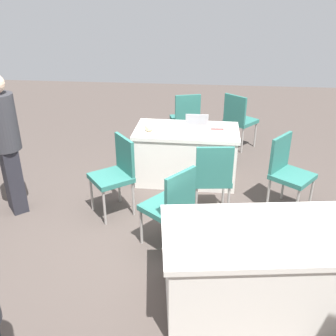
% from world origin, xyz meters
% --- Properties ---
extents(ground_plane, '(14.40, 14.40, 0.00)m').
position_xyz_m(ground_plane, '(0.00, 0.00, 0.00)').
color(ground_plane, '#4C423D').
extents(table_foreground, '(1.44, 0.80, 0.76)m').
position_xyz_m(table_foreground, '(-0.19, -1.52, 0.38)').
color(table_foreground, silver).
rests_on(table_foreground, ground).
extents(table_mid_left, '(1.95, 1.15, 0.76)m').
position_xyz_m(table_mid_left, '(-1.03, 0.80, 0.38)').
color(table_mid_left, silver).
rests_on(table_mid_left, ground).
extents(chair_near_front, '(0.62, 0.62, 0.95)m').
position_xyz_m(chair_near_front, '(-1.46, -0.85, 0.54)').
color(chair_near_front, '#9E9993').
rests_on(chair_near_front, ground).
extents(chair_tucked_left, '(0.62, 0.62, 0.94)m').
position_xyz_m(chair_tucked_left, '(-0.12, 0.09, 0.54)').
color(chair_tucked_left, '#9E9993').
rests_on(chair_tucked_left, ground).
extents(chair_tucked_right, '(0.49, 0.49, 0.97)m').
position_xyz_m(chair_tucked_right, '(-0.54, -0.57, 0.56)').
color(chair_tucked_right, '#9E9993').
rests_on(chair_tucked_right, ground).
extents(chair_aisle, '(0.62, 0.62, 0.95)m').
position_xyz_m(chair_aisle, '(-0.99, -2.76, 0.54)').
color(chair_aisle, '#9E9993').
rests_on(chair_aisle, ground).
extents(chair_by_pillar, '(0.55, 0.55, 0.96)m').
position_xyz_m(chair_by_pillar, '(-0.11, -2.69, 0.55)').
color(chair_by_pillar, '#9E9993').
rests_on(chair_by_pillar, ground).
extents(chair_back_row, '(0.62, 0.62, 0.97)m').
position_xyz_m(chair_back_row, '(0.61, -0.56, 0.56)').
color(chair_back_row, '#9E9993').
rests_on(chair_back_row, ground).
extents(person_attendee_browsing, '(0.48, 0.48, 1.71)m').
position_xyz_m(person_attendee_browsing, '(1.87, -0.47, 0.96)').
color(person_attendee_browsing, '#26262D').
rests_on(person_attendee_browsing, ground).
extents(laptop_silver, '(0.32, 0.29, 0.21)m').
position_xyz_m(laptop_silver, '(-0.32, -1.50, 0.80)').
color(laptop_silver, silver).
rests_on(laptop_silver, table_foreground).
extents(yarn_ball, '(0.11, 0.11, 0.11)m').
position_xyz_m(yarn_ball, '(0.32, -1.40, 0.82)').
color(yarn_ball, beige).
rests_on(yarn_ball, table_foreground).
extents(scissors_red, '(0.18, 0.05, 0.01)m').
position_xyz_m(scissors_red, '(-0.60, -1.56, 0.77)').
color(scissors_red, red).
rests_on(scissors_red, table_foreground).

